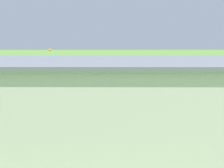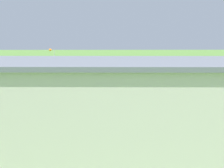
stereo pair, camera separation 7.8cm
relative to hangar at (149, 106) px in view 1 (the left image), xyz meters
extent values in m
plane|color=#568438|center=(1.24, -37.15, -3.80)|extent=(400.00, 400.00, 0.00)
cube|color=beige|center=(0.00, 0.02, -0.18)|extent=(32.44, 13.33, 7.24)
cube|color=slate|center=(0.00, 0.02, 3.61)|extent=(33.06, 13.95, 0.35)
cube|color=#384251|center=(-0.20, -6.18, -0.84)|extent=(10.00, 0.48, 5.94)
cylinder|color=#B21E1E|center=(4.09, -35.76, -1.27)|extent=(2.20, 6.48, 2.58)
cone|color=black|center=(4.65, -39.11, -2.07)|extent=(0.95, 0.99, 0.96)
cube|color=#B21E1E|center=(4.20, -36.44, -1.62)|extent=(8.82, 2.77, 0.43)
cube|color=#B21E1E|center=(4.32, -37.15, -0.20)|extent=(8.82, 2.77, 0.43)
cube|color=#B21E1E|center=(3.68, -33.28, 0.44)|extent=(0.32, 1.37, 1.52)
cube|color=#B21E1E|center=(3.64, -33.04, -0.62)|extent=(2.71, 1.31, 0.28)
cylinder|color=black|center=(3.20, -36.22, -2.72)|extent=(0.24, 0.65, 0.64)
cylinder|color=black|center=(5.08, -35.91, -2.72)|extent=(0.24, 0.65, 0.64)
cylinder|color=#332D28|center=(1.51, -37.26, -0.91)|extent=(0.15, 0.44, 1.52)
cylinder|color=#332D28|center=(7.01, -36.34, -0.91)|extent=(0.15, 0.44, 1.52)
cube|color=black|center=(14.65, -13.26, -3.13)|extent=(2.35, 4.19, 0.70)
cube|color=#2D3842|center=(14.65, -13.26, -2.49)|extent=(1.85, 2.44, 0.59)
cylinder|color=black|center=(14.03, -11.79, -3.48)|extent=(0.32, 0.67, 0.64)
cylinder|color=black|center=(15.72, -12.08, -3.48)|extent=(0.32, 0.67, 0.64)
cylinder|color=black|center=(13.58, -14.44, -3.48)|extent=(0.32, 0.67, 0.64)
cylinder|color=black|center=(15.26, -14.73, -3.48)|extent=(0.32, 0.67, 0.64)
cylinder|color=orange|center=(11.47, -13.86, -3.39)|extent=(0.39, 0.39, 0.83)
cylinder|color=beige|center=(11.47, -13.86, -2.67)|extent=(0.47, 0.47, 0.59)
sphere|color=#9E704C|center=(11.47, -13.86, -2.27)|extent=(0.23, 0.23, 0.23)
cylinder|color=beige|center=(2.21, -18.68, -3.38)|extent=(0.45, 0.45, 0.84)
cylinder|color=#3F3F47|center=(2.21, -18.68, -2.66)|extent=(0.54, 0.54, 0.60)
sphere|color=brown|center=(2.21, -18.68, -2.25)|extent=(0.23, 0.23, 0.23)
cylinder|color=#72338C|center=(11.32, -17.85, -3.40)|extent=(0.33, 0.33, 0.81)
cylinder|color=orange|center=(11.32, -17.85, -2.71)|extent=(0.39, 0.39, 0.57)
sphere|color=#9E704C|center=(11.32, -17.85, -2.32)|extent=(0.22, 0.22, 0.22)
cylinder|color=orange|center=(7.59, -17.30, -3.38)|extent=(0.45, 0.45, 0.85)
cylinder|color=#B23333|center=(7.59, -17.30, -2.65)|extent=(0.54, 0.54, 0.60)
sphere|color=brown|center=(7.59, -17.30, -2.23)|extent=(0.23, 0.23, 0.23)
cylinder|color=silver|center=(15.61, -53.65, -0.47)|extent=(0.12, 0.12, 6.67)
cone|color=orange|center=(16.31, -53.65, 2.71)|extent=(1.19, 1.42, 0.60)
camera|label=1|loc=(3.67, 27.27, 5.60)|focal=54.13mm
camera|label=2|loc=(3.59, 27.27, 5.60)|focal=54.13mm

